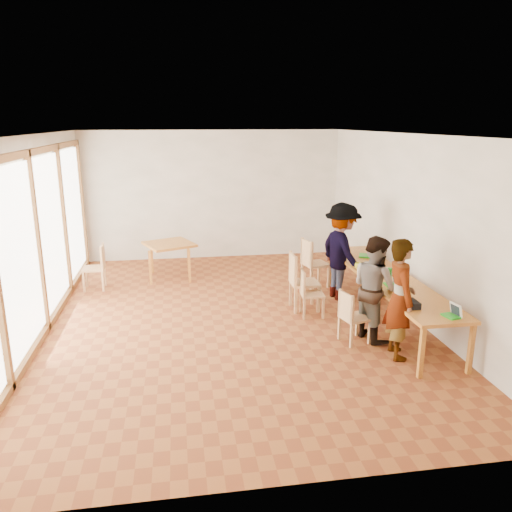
% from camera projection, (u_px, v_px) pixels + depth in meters
% --- Properties ---
extents(ground, '(8.00, 8.00, 0.00)m').
position_uv_depth(ground, '(233.00, 319.00, 8.33)').
color(ground, brown).
rests_on(ground, ground).
extents(wall_back, '(6.00, 0.10, 3.00)m').
position_uv_depth(wall_back, '(213.00, 195.00, 11.75)').
color(wall_back, white).
rests_on(wall_back, ground).
extents(wall_front, '(6.00, 0.10, 3.00)m').
position_uv_depth(wall_front, '(284.00, 333.00, 4.12)').
color(wall_front, white).
rests_on(wall_front, ground).
extents(wall_right, '(0.10, 8.00, 3.00)m').
position_uv_depth(wall_right, '(409.00, 225.00, 8.39)').
color(wall_right, white).
rests_on(wall_right, ground).
extents(window_wall, '(0.10, 8.00, 3.00)m').
position_uv_depth(window_wall, '(36.00, 238.00, 7.49)').
color(window_wall, white).
rests_on(window_wall, ground).
extents(ceiling, '(6.00, 8.00, 0.04)m').
position_uv_depth(ceiling, '(230.00, 133.00, 7.54)').
color(ceiling, white).
rests_on(ceiling, wall_back).
extents(communal_table, '(0.80, 4.00, 0.75)m').
position_uv_depth(communal_table, '(387.00, 279.00, 8.14)').
color(communal_table, orange).
rests_on(communal_table, ground).
extents(side_table, '(0.90, 0.90, 0.75)m').
position_uv_depth(side_table, '(169.00, 247.00, 10.35)').
color(side_table, orange).
rests_on(side_table, ground).
extents(chair_near, '(0.45, 0.45, 0.42)m').
position_uv_depth(chair_near, '(350.00, 312.00, 7.32)').
color(chair_near, tan).
rests_on(chair_near, ground).
extents(chair_mid, '(0.40, 0.40, 0.43)m').
position_uv_depth(chair_mid, '(307.00, 288.00, 8.34)').
color(chair_mid, tan).
rests_on(chair_mid, ground).
extents(chair_far, '(0.47, 0.47, 0.53)m').
position_uv_depth(chair_far, '(299.00, 276.00, 8.60)').
color(chair_far, tan).
rests_on(chair_far, ground).
extents(chair_empty, '(0.54, 0.54, 0.51)m').
position_uv_depth(chair_empty, '(311.00, 258.00, 9.79)').
color(chair_empty, tan).
rests_on(chair_empty, ground).
extents(chair_spare, '(0.42, 0.42, 0.47)m').
position_uv_depth(chair_spare, '(98.00, 262.00, 9.69)').
color(chair_spare, tan).
rests_on(chair_spare, ground).
extents(person_near, '(0.47, 0.66, 1.69)m').
position_uv_depth(person_near, '(400.00, 299.00, 6.82)').
color(person_near, gray).
rests_on(person_near, ground).
extents(person_mid, '(0.78, 0.90, 1.59)m').
position_uv_depth(person_mid, '(375.00, 288.00, 7.43)').
color(person_mid, gray).
rests_on(person_mid, ground).
extents(person_far, '(0.89, 1.27, 1.79)m').
position_uv_depth(person_far, '(342.00, 252.00, 9.09)').
color(person_far, gray).
rests_on(person_far, ground).
extents(laptop_near, '(0.22, 0.24, 0.18)m').
position_uv_depth(laptop_near, '(453.00, 313.00, 6.44)').
color(laptop_near, green).
rests_on(laptop_near, communal_table).
extents(laptop_mid, '(0.19, 0.22, 0.18)m').
position_uv_depth(laptop_mid, '(393.00, 282.00, 7.66)').
color(laptop_mid, green).
rests_on(laptop_mid, communal_table).
extents(laptop_far, '(0.32, 0.33, 0.23)m').
position_uv_depth(laptop_far, '(367.00, 253.00, 9.29)').
color(laptop_far, green).
rests_on(laptop_far, communal_table).
extents(yellow_mug, '(0.17, 0.17, 0.11)m').
position_uv_depth(yellow_mug, '(359.00, 266.00, 8.51)').
color(yellow_mug, yellow).
rests_on(yellow_mug, communal_table).
extents(green_bottle, '(0.07, 0.07, 0.28)m').
position_uv_depth(green_bottle, '(389.00, 277.00, 7.64)').
color(green_bottle, '#13651A').
rests_on(green_bottle, communal_table).
extents(clear_glass, '(0.07, 0.07, 0.09)m').
position_uv_depth(clear_glass, '(391.00, 271.00, 8.23)').
color(clear_glass, silver).
rests_on(clear_glass, communal_table).
extents(condiment_cup, '(0.08, 0.08, 0.06)m').
position_uv_depth(condiment_cup, '(383.00, 261.00, 8.87)').
color(condiment_cup, white).
rests_on(condiment_cup, communal_table).
extents(pink_phone, '(0.05, 0.10, 0.01)m').
position_uv_depth(pink_phone, '(355.00, 264.00, 8.77)').
color(pink_phone, '#D73166').
rests_on(pink_phone, communal_table).
extents(black_pouch, '(0.16, 0.26, 0.09)m').
position_uv_depth(black_pouch, '(411.00, 304.00, 6.77)').
color(black_pouch, black).
rests_on(black_pouch, communal_table).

